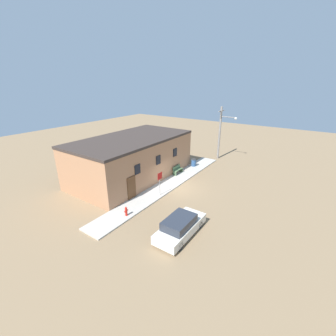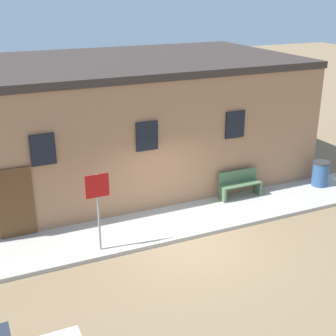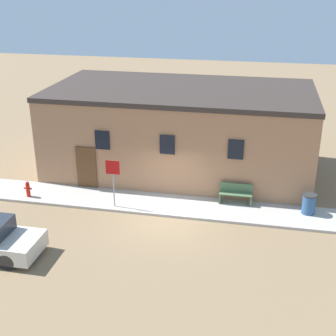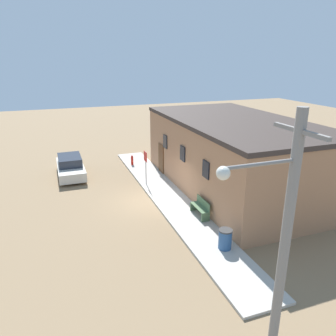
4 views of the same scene
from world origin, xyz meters
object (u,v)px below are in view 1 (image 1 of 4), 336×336
stop_sign (160,180)px  utility_pole (221,131)px  fire_hydrant (126,211)px  parked_car (180,226)px  trash_bin (194,163)px  bench (178,170)px

stop_sign → utility_pole: size_ratio=0.32×
fire_hydrant → parked_car: 4.67m
trash_bin → utility_pole: 5.99m
stop_sign → utility_pole: bearing=-0.9°
stop_sign → trash_bin: (8.53, 1.08, -1.09)m
stop_sign → utility_pole: utility_pole is taller
bench → parked_car: size_ratio=0.34×
stop_sign → trash_bin: bearing=7.2°
parked_car → trash_bin: bearing=24.4°
utility_pole → parked_car: bearing=-166.0°
bench → parked_car: parked_car is taller
bench → trash_bin: (3.19, -0.35, 0.00)m
fire_hydrant → bench: (9.61, 1.29, 0.07)m
fire_hydrant → stop_sign: 4.44m
trash_bin → parked_car: 13.50m
fire_hydrant → trash_bin: (12.80, 0.94, 0.08)m
stop_sign → bench: size_ratio=1.50×
trash_bin → parked_car: (-12.29, -5.58, 0.09)m
fire_hydrant → utility_pole: bearing=-1.2°
bench → utility_pole: bearing=-11.5°
bench → trash_bin: size_ratio=1.63×
fire_hydrant → bench: 9.70m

